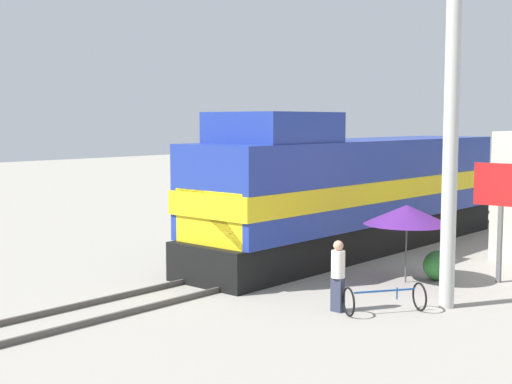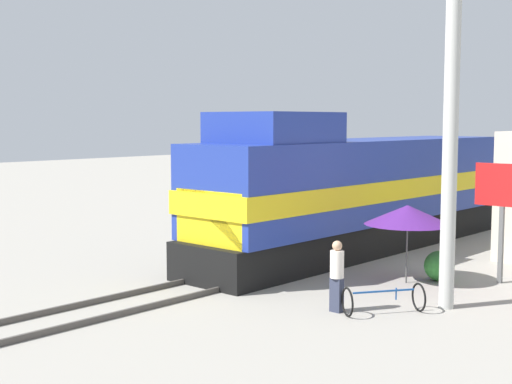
{
  "view_description": "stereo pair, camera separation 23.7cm",
  "coord_description": "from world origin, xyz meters",
  "px_view_note": "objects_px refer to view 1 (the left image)",
  "views": [
    {
      "loc": [
        14.11,
        -17.26,
        4.66
      ],
      "look_at": [
        1.2,
        -2.7,
        2.71
      ],
      "focal_mm": 50.0,
      "sensor_mm": 36.0,
      "label": 1
    },
    {
      "loc": [
        14.29,
        -17.1,
        4.66
      ],
      "look_at": [
        1.2,
        -2.7,
        2.71
      ],
      "focal_mm": 50.0,
      "sensor_mm": 36.0,
      "label": 2
    }
  ],
  "objects_px": {
    "locomotive": "(352,192)",
    "bicycle": "(385,299)",
    "vendor_umbrella": "(407,215)",
    "utility_pole": "(451,124)",
    "person_bystander": "(338,273)",
    "billboard_sign": "(501,195)"
  },
  "relations": [
    {
      "from": "locomotive",
      "to": "bicycle",
      "type": "bearing_deg",
      "value": -50.42
    },
    {
      "from": "vendor_umbrella",
      "to": "locomotive",
      "type": "bearing_deg",
      "value": 142.33
    },
    {
      "from": "locomotive",
      "to": "vendor_umbrella",
      "type": "relative_size",
      "value": 6.39
    },
    {
      "from": "utility_pole",
      "to": "locomotive",
      "type": "bearing_deg",
      "value": 141.78
    },
    {
      "from": "locomotive",
      "to": "utility_pole",
      "type": "height_order",
      "value": "utility_pole"
    },
    {
      "from": "person_bystander",
      "to": "bicycle",
      "type": "relative_size",
      "value": 0.88
    },
    {
      "from": "bicycle",
      "to": "billboard_sign",
      "type": "bearing_deg",
      "value": -64.48
    },
    {
      "from": "locomotive",
      "to": "bicycle",
      "type": "relative_size",
      "value": 7.93
    },
    {
      "from": "vendor_umbrella",
      "to": "bicycle",
      "type": "distance_m",
      "value": 3.91
    },
    {
      "from": "locomotive",
      "to": "person_bystander",
      "type": "bearing_deg",
      "value": -58.34
    },
    {
      "from": "billboard_sign",
      "to": "bicycle",
      "type": "relative_size",
      "value": 1.73
    },
    {
      "from": "billboard_sign",
      "to": "person_bystander",
      "type": "distance_m",
      "value": 6.15
    },
    {
      "from": "billboard_sign",
      "to": "person_bystander",
      "type": "bearing_deg",
      "value": -106.13
    },
    {
      "from": "bicycle",
      "to": "person_bystander",
      "type": "bearing_deg",
      "value": 65.15
    },
    {
      "from": "utility_pole",
      "to": "vendor_umbrella",
      "type": "height_order",
      "value": "utility_pole"
    },
    {
      "from": "locomotive",
      "to": "utility_pole",
      "type": "relative_size",
      "value": 1.76
    },
    {
      "from": "billboard_sign",
      "to": "bicycle",
      "type": "xyz_separation_m",
      "value": [
        -0.69,
        -5.11,
        -2.18
      ]
    },
    {
      "from": "billboard_sign",
      "to": "person_bystander",
      "type": "relative_size",
      "value": 1.96
    },
    {
      "from": "utility_pole",
      "to": "bicycle",
      "type": "bearing_deg",
      "value": -118.62
    },
    {
      "from": "person_bystander",
      "to": "locomotive",
      "type": "bearing_deg",
      "value": 121.66
    },
    {
      "from": "utility_pole",
      "to": "billboard_sign",
      "type": "xyz_separation_m",
      "value": [
        -0.15,
        3.56,
        -2.03
      ]
    },
    {
      "from": "vendor_umbrella",
      "to": "bicycle",
      "type": "bearing_deg",
      "value": -68.26
    }
  ]
}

